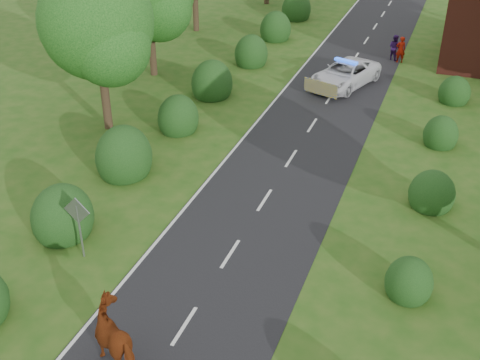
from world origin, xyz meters
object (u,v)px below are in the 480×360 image
at_px(police_van, 345,74).
at_px(pedestrian_purple, 394,47).
at_px(pedestrian_red, 401,50).
at_px(road_sign, 78,219).
at_px(cow, 120,340).

distance_m(police_van, pedestrian_purple, 6.39).
xyz_separation_m(police_van, pedestrian_red, (2.60, 5.58, 0.14)).
xyz_separation_m(road_sign, pedestrian_purple, (7.49, 26.34, -0.79)).
relative_size(police_van, pedestrian_red, 3.33).
bearing_deg(pedestrian_purple, pedestrian_red, 168.36).
height_order(cow, police_van, cow).
bearing_deg(cow, pedestrian_red, -164.04).
height_order(police_van, pedestrian_red, pedestrian_red).
relative_size(cow, police_van, 0.40).
bearing_deg(police_van, pedestrian_red, 83.74).
relative_size(road_sign, cow, 1.07).
xyz_separation_m(police_van, pedestrian_purple, (2.13, 6.02, 0.11)).
distance_m(road_sign, pedestrian_purple, 27.40).
relative_size(cow, pedestrian_red, 1.33).
bearing_deg(pedestrian_purple, road_sign, 105.94).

